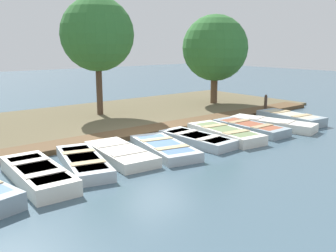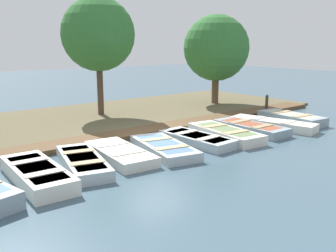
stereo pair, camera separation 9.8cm
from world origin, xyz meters
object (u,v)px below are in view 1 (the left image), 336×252
at_px(mooring_post_far, 266,103).
at_px(rowboat_4, 164,148).
at_px(rowboat_2, 83,162).
at_px(rowboat_8, 272,124).
at_px(rowboat_9, 290,118).
at_px(rowboat_3, 120,153).
at_px(rowboat_5, 197,139).
at_px(park_tree_center, 215,48).
at_px(rowboat_1, 38,174).
at_px(rowboat_6, 225,133).
at_px(rowboat_7, 250,127).
at_px(park_tree_left, 97,35).

bearing_deg(mooring_post_far, rowboat_4, -74.39).
distance_m(rowboat_2, rowboat_8, 8.68).
height_order(rowboat_4, rowboat_9, rowboat_9).
xyz_separation_m(rowboat_4, mooring_post_far, (-2.44, 8.72, 0.31)).
bearing_deg(rowboat_3, rowboat_5, 91.93).
xyz_separation_m(rowboat_2, park_tree_center, (-5.59, 11.16, 3.11)).
xyz_separation_m(rowboat_2, rowboat_5, (0.11, 4.43, -0.00)).
bearing_deg(rowboat_8, rowboat_4, -102.88).
bearing_deg(rowboat_9, mooring_post_far, 157.27).
xyz_separation_m(rowboat_1, rowboat_4, (-0.05, 4.26, -0.05)).
xyz_separation_m(rowboat_1, rowboat_6, (-0.09, 7.25, -0.02)).
bearing_deg(rowboat_9, rowboat_5, -84.68).
distance_m(rowboat_1, rowboat_7, 8.84).
bearing_deg(rowboat_6, park_tree_center, 143.93).
distance_m(mooring_post_far, park_tree_center, 4.42).
bearing_deg(rowboat_9, rowboat_2, -85.40).
xyz_separation_m(rowboat_5, park_tree_center, (-5.70, 6.73, 3.11)).
bearing_deg(rowboat_8, park_tree_left, -159.29).
xyz_separation_m(rowboat_4, rowboat_9, (-0.15, 7.52, 0.05)).
xyz_separation_m(rowboat_7, mooring_post_far, (-2.33, 4.14, 0.30)).
relative_size(rowboat_5, park_tree_center, 0.58).
bearing_deg(rowboat_7, rowboat_2, -90.36).
height_order(rowboat_1, rowboat_6, rowboat_1).
xyz_separation_m(rowboat_5, rowboat_6, (0.09, 1.38, 0.02)).
height_order(rowboat_2, rowboat_5, rowboat_2).
xyz_separation_m(rowboat_6, rowboat_9, (-0.12, 4.52, 0.02)).
bearing_deg(rowboat_7, rowboat_3, -91.41).
xyz_separation_m(rowboat_1, rowboat_3, (-0.38, 2.76, -0.05)).
xyz_separation_m(rowboat_9, mooring_post_far, (-2.29, 1.20, 0.27)).
bearing_deg(rowboat_8, mooring_post_far, 118.40).
height_order(rowboat_3, rowboat_9, rowboat_9).
relative_size(rowboat_5, mooring_post_far, 3.20).
distance_m(rowboat_1, rowboat_4, 4.26).
height_order(rowboat_8, park_tree_center, park_tree_center).
distance_m(rowboat_1, rowboat_2, 1.47).
bearing_deg(rowboat_9, rowboat_4, -83.79).
bearing_deg(rowboat_4, rowboat_3, -90.02).
bearing_deg(rowboat_5, rowboat_3, -96.74).
xyz_separation_m(mooring_post_far, park_tree_left, (-4.37, -7.34, 3.48)).
bearing_deg(rowboat_5, rowboat_8, 84.67).
xyz_separation_m(rowboat_7, rowboat_8, (0.15, 1.27, 0.01)).
bearing_deg(rowboat_3, rowboat_9, 94.50).
relative_size(rowboat_9, mooring_post_far, 3.34).
xyz_separation_m(rowboat_1, park_tree_center, (-5.88, 12.60, 3.07)).
relative_size(rowboat_3, rowboat_7, 0.98).
bearing_deg(park_tree_left, rowboat_4, -11.48).
distance_m(rowboat_1, mooring_post_far, 13.22).
relative_size(rowboat_8, park_tree_center, 0.72).
distance_m(rowboat_5, mooring_post_far, 7.48).
bearing_deg(park_tree_left, rowboat_9, 42.69).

